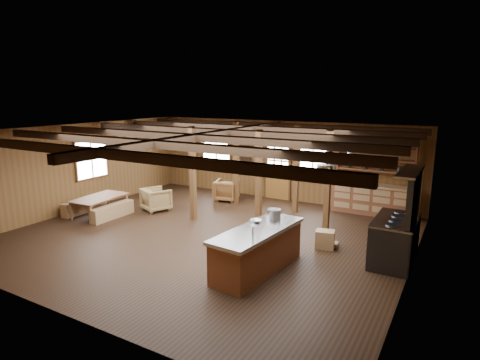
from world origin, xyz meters
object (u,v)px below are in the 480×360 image
(kitchen_island, at_px, (257,250))
(armchair_c, at_px, (156,199))
(dining_table, at_px, (101,206))
(commercial_range, at_px, (397,234))
(armchair_b, at_px, (227,190))
(armchair_a, at_px, (227,190))

(kitchen_island, height_order, armchair_c, kitchen_island)
(dining_table, bearing_deg, commercial_range, -88.91)
(kitchen_island, bearing_deg, commercial_range, 43.48)
(dining_table, relative_size, armchair_b, 2.14)
(dining_table, distance_m, armchair_b, 4.27)
(armchair_a, xyz_separation_m, armchair_c, (-1.33, -2.26, 0.00))
(armchair_a, height_order, armchair_b, armchair_a)
(kitchen_island, relative_size, dining_table, 1.51)
(commercial_range, relative_size, armchair_b, 2.68)
(commercial_range, bearing_deg, armchair_c, 176.21)
(armchair_b, xyz_separation_m, armchair_c, (-1.33, -2.20, 0.01))
(commercial_range, distance_m, armchair_b, 6.69)
(kitchen_island, height_order, commercial_range, commercial_range)
(dining_table, bearing_deg, kitchen_island, -104.83)
(kitchen_island, distance_m, armchair_a, 5.92)
(armchair_a, bearing_deg, dining_table, 33.75)
(kitchen_island, bearing_deg, dining_table, 175.24)
(dining_table, relative_size, armchair_c, 2.09)
(kitchen_island, distance_m, dining_table, 6.15)
(kitchen_island, relative_size, armchair_a, 3.18)
(dining_table, height_order, armchair_c, armchair_c)
(kitchen_island, xyz_separation_m, armchair_c, (-4.95, 2.42, -0.11))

